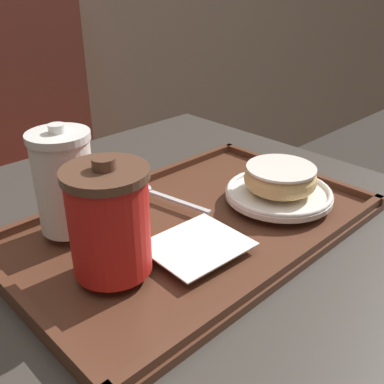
{
  "coord_description": "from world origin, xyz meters",
  "views": [
    {
      "loc": [
        -0.37,
        -0.4,
        1.05
      ],
      "look_at": [
        0.02,
        0.0,
        0.77
      ],
      "focal_mm": 42.0,
      "sensor_mm": 36.0,
      "label": 1
    }
  ],
  "objects_px": {
    "coffee_cup_rear": "(64,181)",
    "donut_chocolate_glazed": "(280,178)",
    "spoon": "(153,191)",
    "coffee_cup_front": "(109,220)"
  },
  "relations": [
    {
      "from": "donut_chocolate_glazed",
      "to": "coffee_cup_front",
      "type": "bearing_deg",
      "value": 174.71
    },
    {
      "from": "coffee_cup_rear",
      "to": "donut_chocolate_glazed",
      "type": "relative_size",
      "value": 1.33
    },
    {
      "from": "spoon",
      "to": "coffee_cup_front",
      "type": "bearing_deg",
      "value": 116.73
    },
    {
      "from": "coffee_cup_front",
      "to": "spoon",
      "type": "distance_m",
      "value": 0.21
    },
    {
      "from": "spoon",
      "to": "coffee_cup_rear",
      "type": "bearing_deg",
      "value": 79.3
    },
    {
      "from": "coffee_cup_rear",
      "to": "spoon",
      "type": "bearing_deg",
      "value": -0.71
    },
    {
      "from": "donut_chocolate_glazed",
      "to": "coffee_cup_rear",
      "type": "bearing_deg",
      "value": 152.37
    },
    {
      "from": "coffee_cup_rear",
      "to": "donut_chocolate_glazed",
      "type": "distance_m",
      "value": 0.32
    },
    {
      "from": "coffee_cup_front",
      "to": "spoon",
      "type": "bearing_deg",
      "value": 36.71
    },
    {
      "from": "donut_chocolate_glazed",
      "to": "spoon",
      "type": "relative_size",
      "value": 0.75
    }
  ]
}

